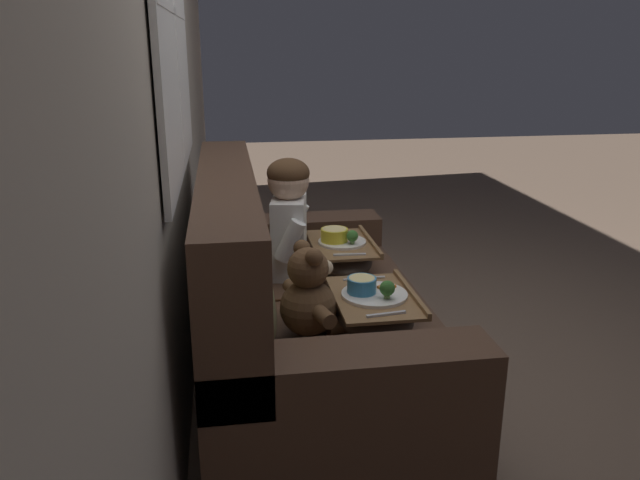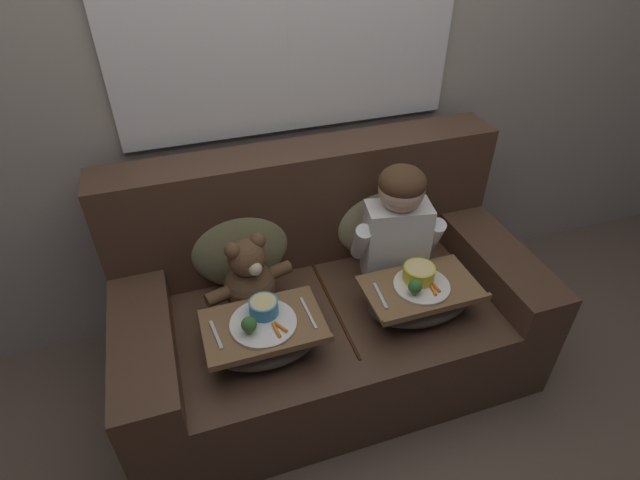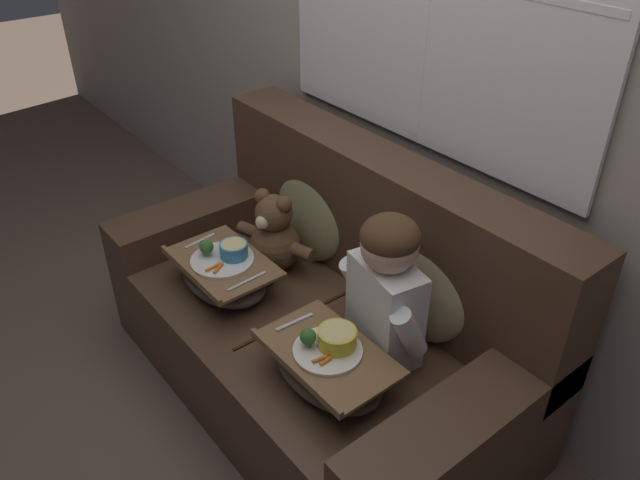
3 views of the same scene
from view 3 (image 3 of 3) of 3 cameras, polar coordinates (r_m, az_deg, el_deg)
name	(u,v)px [view 3 (image 3 of 3)]	position (r m, az deg, el deg)	size (l,w,h in m)	color
ground_plane	(311,388)	(2.65, -0.79, -13.41)	(14.00, 14.00, 0.00)	brown
wall_back_with_window	(433,46)	(2.28, 10.33, 17.01)	(8.00, 0.08, 2.60)	#A89E8E
couch	(326,319)	(2.46, 0.59, -7.27)	(1.72, 0.91, 0.95)	#4C3323
throw_pillow_behind_child	(425,282)	(2.20, 9.62, -3.83)	(0.43, 0.21, 0.45)	tan
throw_pillow_behind_teddy	(312,209)	(2.59, -0.72, 2.82)	(0.44, 0.21, 0.45)	#898456
child_figure	(387,282)	(2.03, 6.12, -3.85)	(0.40, 0.21, 0.54)	white
teddy_bear	(274,237)	(2.52, -4.22, 0.29)	(0.37, 0.27, 0.35)	brown
lap_tray_child	(328,365)	(2.05, 0.71, -11.33)	(0.46, 0.28, 0.21)	#473D33
lap_tray_teddy	(224,273)	(2.46, -8.78, -3.00)	(0.44, 0.30, 0.21)	#473D33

